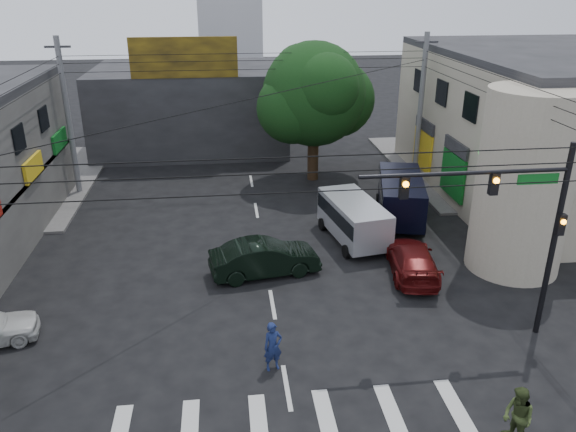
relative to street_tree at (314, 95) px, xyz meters
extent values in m
plane|color=black|center=(-4.00, -17.00, -5.47)|extent=(160.00, 160.00, 0.00)
cube|color=#514F4C|center=(14.00, 1.00, -5.40)|extent=(16.00, 16.00, 0.15)
cube|color=#9F957E|center=(14.00, -4.00, -1.47)|extent=(14.00, 18.00, 8.00)
cylinder|color=#9F957E|center=(7.00, -13.00, -1.47)|extent=(4.00, 4.00, 8.00)
cube|color=#232326|center=(-8.00, 9.00, -2.47)|extent=(14.00, 10.00, 6.00)
cube|color=olive|center=(-8.00, 4.10, 1.83)|extent=(7.00, 0.30, 2.60)
cylinder|color=black|center=(0.00, 0.00, -3.27)|extent=(0.70, 0.70, 4.40)
sphere|color=black|center=(0.00, 0.00, 0.03)|extent=(6.40, 6.40, 6.40)
cylinder|color=black|center=(5.50, -18.00, -1.87)|extent=(0.20, 0.20, 7.20)
cylinder|color=black|center=(2.00, -18.00, 0.83)|extent=(7.00, 0.14, 0.14)
cube|color=black|center=(3.00, -18.00, 0.43)|extent=(0.28, 0.22, 0.75)
cube|color=black|center=(0.00, -18.00, 0.43)|extent=(0.28, 0.22, 0.75)
sphere|color=orange|center=(3.00, -18.14, 0.58)|extent=(0.20, 0.20, 0.20)
sphere|color=orange|center=(0.00, -18.14, 0.58)|extent=(0.20, 0.20, 0.20)
cube|color=#0D5F1C|center=(4.50, -18.00, 0.53)|extent=(1.40, 0.06, 0.35)
cylinder|color=#59595B|center=(-14.50, -1.00, -0.87)|extent=(0.32, 0.32, 9.20)
cylinder|color=#59595B|center=(6.50, -1.00, -0.87)|extent=(0.32, 0.32, 9.20)
imported|color=black|center=(-4.10, -12.44, -4.69)|extent=(3.22, 5.31, 1.57)
imported|color=#490A0A|center=(2.32, -13.14, -4.79)|extent=(3.25, 5.24, 1.36)
imported|color=#151F4A|center=(-4.35, -19.00, -4.59)|extent=(0.85, 0.74, 1.76)
imported|color=#323F1D|center=(2.03, -23.06, -4.54)|extent=(1.18, 1.06, 1.86)
camera|label=1|loc=(-5.63, -34.26, 6.53)|focal=35.00mm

